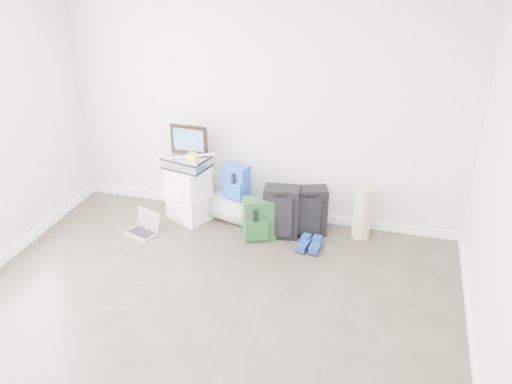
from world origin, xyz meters
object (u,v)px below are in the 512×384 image
(laptop, at_px, (144,227))
(carry_on, at_px, (310,212))
(large_suitcase, at_px, (281,212))
(duffel_bag, at_px, (237,209))
(boxes_stack, at_px, (189,193))
(briefcase, at_px, (187,162))

(laptop, bearing_deg, carry_on, 35.43)
(large_suitcase, xyz_separation_m, carry_on, (0.29, 0.12, -0.01))
(large_suitcase, xyz_separation_m, laptop, (-1.48, -0.34, -0.23))
(duffel_bag, distance_m, laptop, 1.06)
(boxes_stack, distance_m, briefcase, 0.39)
(boxes_stack, xyz_separation_m, laptop, (-0.37, -0.43, -0.27))
(laptop, bearing_deg, briefcase, 69.97)
(large_suitcase, bearing_deg, laptop, -173.29)
(briefcase, height_order, carry_on, briefcase)
(large_suitcase, distance_m, carry_on, 0.32)
(boxes_stack, bearing_deg, briefcase, 0.00)
(briefcase, bearing_deg, boxes_stack, 0.00)
(briefcase, xyz_separation_m, carry_on, (1.40, 0.03, -0.44))
(boxes_stack, height_order, laptop, boxes_stack)
(boxes_stack, distance_m, large_suitcase, 1.11)
(boxes_stack, height_order, duffel_bag, boxes_stack)
(large_suitcase, bearing_deg, briefcase, 169.12)
(briefcase, bearing_deg, large_suitcase, 8.05)
(boxes_stack, xyz_separation_m, large_suitcase, (1.11, -0.09, -0.03))
(briefcase, relative_size, carry_on, 0.83)
(duffel_bag, bearing_deg, briefcase, -158.73)
(briefcase, bearing_deg, laptop, -118.11)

